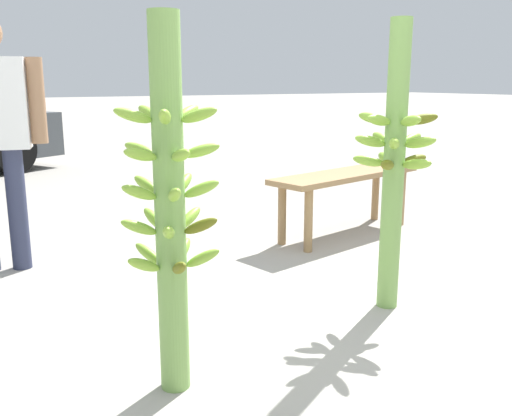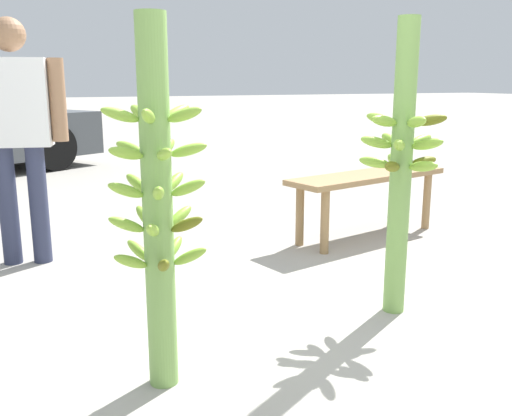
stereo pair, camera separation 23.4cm
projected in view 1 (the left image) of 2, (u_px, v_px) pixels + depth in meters
name	position (u px, v px, depth m)	size (l,w,h in m)	color
ground_plane	(336.00, 354.00, 2.49)	(80.00, 80.00, 0.00)	#9E998E
banana_stalk_left	(170.00, 206.00, 2.07)	(0.38, 0.38, 1.40)	#7AA851
banana_stalk_center	(394.00, 162.00, 2.86)	(0.42, 0.42, 1.46)	#7AA851
market_bench	(346.00, 182.00, 4.34)	(1.42, 0.65, 0.49)	#99754C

